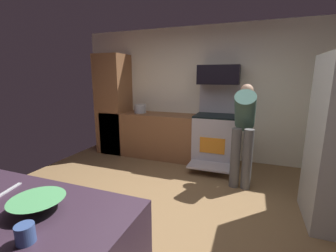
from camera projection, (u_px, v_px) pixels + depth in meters
ground_plane at (160, 217)px, 2.73m from camera, size 5.20×4.80×0.02m
wall_back at (204, 94)px, 4.60m from camera, size 5.20×0.12×2.60m
lower_cabinet_run at (156, 135)px, 4.75m from camera, size 2.40×0.60×0.90m
cabinet_column at (114, 104)px, 4.97m from camera, size 0.60×0.60×2.10m
oven_range at (215, 138)px, 4.31m from camera, size 0.76×1.04×1.50m
microwave at (219, 75)px, 4.15m from camera, size 0.74×0.38×0.34m
person_cook at (244, 126)px, 3.41m from camera, size 0.31×0.68×1.53m
mixing_bowl_large at (38, 204)px, 1.28m from camera, size 0.30×0.30×0.07m
mug_coffee at (25, 234)px, 1.03m from camera, size 0.08×0.08×0.09m
knife_paring at (7, 191)px, 1.49m from camera, size 0.08×0.23×0.01m
stock_pot at (140, 109)px, 4.76m from camera, size 0.25×0.25×0.18m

